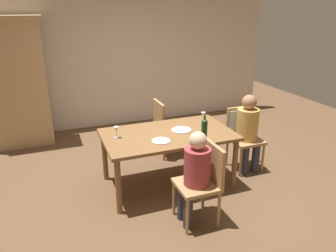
{
  "coord_description": "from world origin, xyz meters",
  "views": [
    {
      "loc": [
        -1.4,
        -3.64,
        2.32
      ],
      "look_at": [
        0.0,
        0.0,
        0.85
      ],
      "focal_mm": 34.25,
      "sensor_mm": 36.0,
      "label": 1
    }
  ],
  "objects_px": {
    "handbag": "(190,144)",
    "person_woman_host": "(248,128)",
    "chair_near": "(204,178)",
    "chair_far_right": "(166,124)",
    "person_man_bearded": "(195,171)",
    "dining_table": "(168,139)",
    "wine_glass_centre": "(116,130)",
    "armoire_cabinet": "(12,83)",
    "chair_right_end": "(242,129)",
    "dinner_plate_guest_left": "(181,130)",
    "wine_bottle_tall_green": "(204,129)",
    "dinner_plate_host": "(161,141)",
    "wine_glass_near_left": "(203,115)"
  },
  "relations": [
    {
      "from": "dining_table",
      "to": "chair_far_right",
      "type": "height_order",
      "value": "chair_far_right"
    },
    {
      "from": "armoire_cabinet",
      "to": "wine_glass_centre",
      "type": "bearing_deg",
      "value": -59.16
    },
    {
      "from": "chair_near",
      "to": "chair_far_right",
      "type": "relative_size",
      "value": 1.0
    },
    {
      "from": "chair_near",
      "to": "dinner_plate_guest_left",
      "type": "distance_m",
      "value": 0.94
    },
    {
      "from": "handbag",
      "to": "person_woman_host",
      "type": "bearing_deg",
      "value": -61.17
    },
    {
      "from": "chair_right_end",
      "to": "chair_near",
      "type": "height_order",
      "value": "same"
    },
    {
      "from": "chair_near",
      "to": "chair_far_right",
      "type": "xyz_separation_m",
      "value": [
        0.21,
        1.76,
        0.0
      ]
    },
    {
      "from": "dining_table",
      "to": "handbag",
      "type": "relative_size",
      "value": 6.08
    },
    {
      "from": "person_man_bearded",
      "to": "dining_table",
      "type": "bearing_deg",
      "value": -1.67
    },
    {
      "from": "dining_table",
      "to": "handbag",
      "type": "distance_m",
      "value": 1.27
    },
    {
      "from": "armoire_cabinet",
      "to": "chair_far_right",
      "type": "xyz_separation_m",
      "value": [
        2.25,
        -1.37,
        -0.56
      ]
    },
    {
      "from": "dining_table",
      "to": "wine_bottle_tall_green",
      "type": "xyz_separation_m",
      "value": [
        0.32,
        -0.4,
        0.24
      ]
    },
    {
      "from": "armoire_cabinet",
      "to": "person_woman_host",
      "type": "xyz_separation_m",
      "value": [
        3.18,
        -2.27,
        -0.43
      ]
    },
    {
      "from": "wine_bottle_tall_green",
      "to": "wine_glass_centre",
      "type": "xyz_separation_m",
      "value": [
        -0.98,
        0.49,
        -0.05
      ]
    },
    {
      "from": "wine_glass_centre",
      "to": "chair_right_end",
      "type": "bearing_deg",
      "value": 1.04
    },
    {
      "from": "dining_table",
      "to": "wine_glass_near_left",
      "type": "height_order",
      "value": "wine_glass_near_left"
    },
    {
      "from": "chair_near",
      "to": "person_woman_host",
      "type": "bearing_deg",
      "value": -53.29
    },
    {
      "from": "chair_right_end",
      "to": "handbag",
      "type": "xyz_separation_m",
      "value": [
        -0.5,
        0.75,
        -0.48
      ]
    },
    {
      "from": "handbag",
      "to": "wine_glass_centre",
      "type": "bearing_deg",
      "value": -150.49
    },
    {
      "from": "armoire_cabinet",
      "to": "chair_near",
      "type": "bearing_deg",
      "value": -56.91
    },
    {
      "from": "dining_table",
      "to": "dinner_plate_guest_left",
      "type": "height_order",
      "value": "dinner_plate_guest_left"
    },
    {
      "from": "person_man_bearded",
      "to": "handbag",
      "type": "relative_size",
      "value": 3.91
    },
    {
      "from": "dining_table",
      "to": "person_man_bearded",
      "type": "relative_size",
      "value": 1.55
    },
    {
      "from": "person_man_bearded",
      "to": "dinner_plate_guest_left",
      "type": "distance_m",
      "value": 0.94
    },
    {
      "from": "dinner_plate_host",
      "to": "dinner_plate_guest_left",
      "type": "relative_size",
      "value": 0.85
    },
    {
      "from": "chair_far_right",
      "to": "person_man_bearded",
      "type": "height_order",
      "value": "person_man_bearded"
    },
    {
      "from": "armoire_cabinet",
      "to": "wine_glass_near_left",
      "type": "height_order",
      "value": "armoire_cabinet"
    },
    {
      "from": "chair_far_right",
      "to": "person_woman_host",
      "type": "distance_m",
      "value": 1.31
    },
    {
      "from": "wine_bottle_tall_green",
      "to": "handbag",
      "type": "distance_m",
      "value": 1.56
    },
    {
      "from": "person_woman_host",
      "to": "dinner_plate_host",
      "type": "distance_m",
      "value": 1.43
    },
    {
      "from": "chair_right_end",
      "to": "chair_far_right",
      "type": "xyz_separation_m",
      "value": [
        -0.93,
        0.75,
        -0.06
      ]
    },
    {
      "from": "dinner_plate_host",
      "to": "handbag",
      "type": "distance_m",
      "value": 1.57
    },
    {
      "from": "wine_glass_centre",
      "to": "armoire_cabinet",
      "type": "bearing_deg",
      "value": 120.84
    },
    {
      "from": "person_man_bearded",
      "to": "dinner_plate_host",
      "type": "height_order",
      "value": "person_man_bearded"
    },
    {
      "from": "wine_glass_near_left",
      "to": "wine_glass_centre",
      "type": "relative_size",
      "value": 1.0
    },
    {
      "from": "chair_far_right",
      "to": "person_man_bearded",
      "type": "distance_m",
      "value": 1.79
    },
    {
      "from": "chair_right_end",
      "to": "dining_table",
      "type": "bearing_deg",
      "value": 5.74
    },
    {
      "from": "chair_near",
      "to": "dinner_plate_host",
      "type": "height_order",
      "value": "chair_near"
    },
    {
      "from": "wine_glass_centre",
      "to": "person_woman_host",
      "type": "bearing_deg",
      "value": -3.49
    },
    {
      "from": "chair_near",
      "to": "handbag",
      "type": "height_order",
      "value": "chair_near"
    },
    {
      "from": "chair_near",
      "to": "handbag",
      "type": "relative_size",
      "value": 3.29
    },
    {
      "from": "wine_glass_near_left",
      "to": "handbag",
      "type": "relative_size",
      "value": 0.53
    },
    {
      "from": "chair_right_end",
      "to": "dinner_plate_host",
      "type": "distance_m",
      "value": 1.46
    },
    {
      "from": "wine_bottle_tall_green",
      "to": "chair_right_end",
      "type": "bearing_deg",
      "value": 29.81
    },
    {
      "from": "wine_glass_centre",
      "to": "handbag",
      "type": "distance_m",
      "value": 1.77
    },
    {
      "from": "chair_far_right",
      "to": "dinner_plate_guest_left",
      "type": "relative_size",
      "value": 3.45
    },
    {
      "from": "chair_far_right",
      "to": "handbag",
      "type": "bearing_deg",
      "value": 90.0
    },
    {
      "from": "person_woman_host",
      "to": "person_man_bearded",
      "type": "bearing_deg",
      "value": 34.17
    },
    {
      "from": "dining_table",
      "to": "dinner_plate_host",
      "type": "bearing_deg",
      "value": -128.36
    },
    {
      "from": "chair_right_end",
      "to": "person_woman_host",
      "type": "distance_m",
      "value": 0.16
    }
  ]
}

